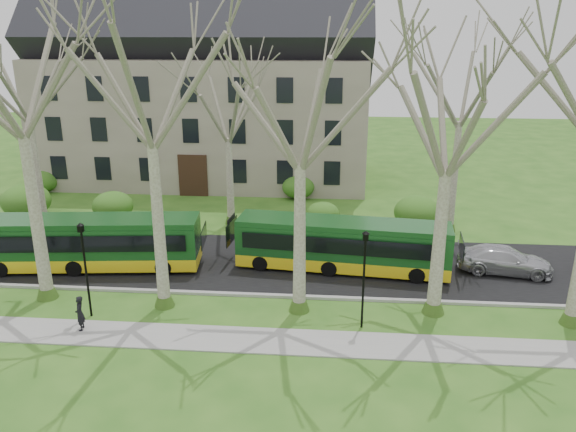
% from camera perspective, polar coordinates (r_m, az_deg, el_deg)
% --- Properties ---
extents(ground, '(120.00, 120.00, 0.00)m').
position_cam_1_polar(ground, '(26.04, -6.11, -9.51)').
color(ground, '#2D5D1A').
rests_on(ground, ground).
extents(sidewalk, '(70.00, 2.00, 0.06)m').
position_cam_1_polar(sidewalk, '(23.90, -7.24, -12.25)').
color(sidewalk, gray).
rests_on(sidewalk, ground).
extents(road, '(80.00, 8.00, 0.06)m').
position_cam_1_polar(road, '(30.91, -4.23, -4.70)').
color(road, black).
rests_on(road, ground).
extents(curb, '(80.00, 0.25, 0.14)m').
position_cam_1_polar(curb, '(27.32, -5.53, -7.92)').
color(curb, '#A5A39E').
rests_on(curb, ground).
extents(building, '(26.50, 12.20, 16.00)m').
position_cam_1_polar(building, '(47.91, -8.26, 13.41)').
color(building, gray).
rests_on(building, ground).
extents(tree_row_verge, '(49.00, 7.00, 14.00)m').
position_cam_1_polar(tree_row_verge, '(23.87, -6.55, 5.83)').
color(tree_row_verge, gray).
rests_on(tree_row_verge, ground).
extents(tree_row_far, '(33.00, 7.00, 12.00)m').
position_cam_1_polar(tree_row_far, '(34.62, -5.25, 8.15)').
color(tree_row_far, gray).
rests_on(tree_row_far, ground).
extents(lamp_row, '(36.22, 0.22, 4.30)m').
position_cam_1_polar(lamp_row, '(24.04, -6.76, -5.21)').
color(lamp_row, black).
rests_on(lamp_row, ground).
extents(hedges, '(30.60, 8.60, 2.00)m').
position_cam_1_polar(hedges, '(39.33, -9.09, 1.76)').
color(hedges, '#2F601B').
rests_on(hedges, ground).
extents(bus_lead, '(11.59, 3.56, 2.85)m').
position_cam_1_polar(bus_lead, '(31.38, -19.48, -2.54)').
color(bus_lead, '#15491B').
rests_on(bus_lead, road).
extents(bus_follow, '(11.20, 3.45, 2.76)m').
position_cam_1_polar(bus_follow, '(29.57, 5.54, -2.90)').
color(bus_follow, '#15491B').
rests_on(bus_follow, road).
extents(sedan, '(4.99, 2.62, 1.38)m').
position_cam_1_polar(sedan, '(31.38, 21.16, -4.19)').
color(sedan, '#B6B6BB').
rests_on(sedan, road).
extents(pedestrian_a, '(0.47, 0.62, 1.53)m').
position_cam_1_polar(pedestrian_a, '(25.48, -20.40, -9.24)').
color(pedestrian_a, black).
rests_on(pedestrian_a, sidewalk).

